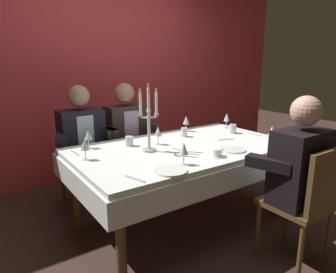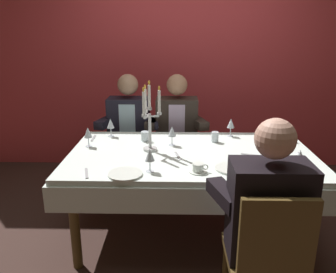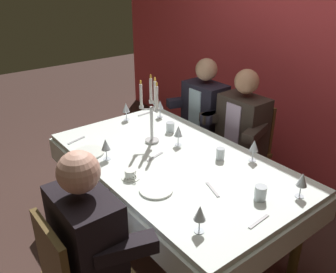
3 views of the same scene
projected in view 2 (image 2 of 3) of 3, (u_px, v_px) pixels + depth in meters
name	position (u px, v px, depth m)	size (l,w,h in m)	color
ground_plane	(189.00, 234.00, 2.88)	(12.00, 12.00, 0.00)	#402A25
back_wall	(186.00, 57.00, 4.06)	(6.00, 0.12, 2.70)	#D23C42
dining_table	(191.00, 166.00, 2.70)	(1.94, 1.14, 0.74)	white
candelabra	(150.00, 121.00, 2.63)	(0.15, 0.17, 0.55)	silver
dinner_plate_0	(230.00, 169.00, 2.33)	(0.21, 0.21, 0.01)	white
dinner_plate_1	(125.00, 174.00, 2.24)	(0.23, 0.23, 0.01)	white
wine_glass_0	(231.00, 124.00, 3.04)	(0.07, 0.07, 0.16)	silver
wine_glass_1	(172.00, 132.00, 2.79)	(0.07, 0.07, 0.16)	silver
wine_glass_2	(288.00, 128.00, 2.91)	(0.07, 0.07, 0.16)	silver
wine_glass_3	(88.00, 133.00, 2.76)	(0.07, 0.07, 0.16)	silver
wine_glass_4	(150.00, 156.00, 2.26)	(0.07, 0.07, 0.16)	silver
wine_glass_5	(300.00, 157.00, 2.24)	(0.07, 0.07, 0.16)	silver
wine_glass_6	(111.00, 124.00, 3.03)	(0.07, 0.07, 0.16)	silver
water_tumbler_0	(215.00, 137.00, 2.90)	(0.06, 0.06, 0.09)	silver
water_tumbler_1	(145.00, 136.00, 2.92)	(0.07, 0.07, 0.08)	silver
water_tumbler_2	(280.00, 143.00, 2.72)	(0.07, 0.07, 0.09)	silver
coffee_cup_0	(198.00, 168.00, 2.28)	(0.13, 0.12, 0.06)	white
fork_0	(86.00, 173.00, 2.26)	(0.17, 0.02, 0.01)	#B7B7BC
fork_1	(178.00, 156.00, 2.58)	(0.17, 0.02, 0.01)	#B7B7BC
spoon_2	(303.00, 156.00, 2.57)	(0.17, 0.02, 0.01)	#B7B7BC
spoon_3	(93.00, 138.00, 3.00)	(0.17, 0.02, 0.01)	#B7B7BC
spoon_4	(252.00, 155.00, 2.60)	(0.17, 0.02, 0.01)	#B7B7BC
seated_diner_0	(129.00, 123.00, 3.52)	(0.63, 0.48, 1.24)	brown
seated_diner_1	(177.00, 123.00, 3.51)	(0.63, 0.48, 1.24)	brown
seated_diner_2	(269.00, 210.00, 1.81)	(0.63, 0.48, 1.24)	brown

